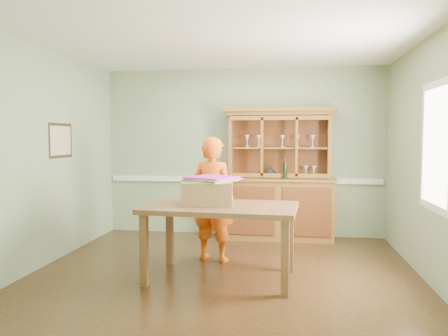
% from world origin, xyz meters
% --- Properties ---
extents(floor, '(4.50, 4.50, 0.00)m').
position_xyz_m(floor, '(0.00, 0.00, 0.00)').
color(floor, '#482D17').
rests_on(floor, ground).
extents(ceiling, '(4.50, 4.50, 0.00)m').
position_xyz_m(ceiling, '(0.00, 0.00, 2.70)').
color(ceiling, white).
rests_on(ceiling, wall_back).
extents(wall_back, '(4.50, 0.00, 4.50)m').
position_xyz_m(wall_back, '(0.00, 2.00, 1.35)').
color(wall_back, gray).
rests_on(wall_back, floor).
extents(wall_left, '(0.00, 4.00, 4.00)m').
position_xyz_m(wall_left, '(-2.25, 0.00, 1.35)').
color(wall_left, gray).
rests_on(wall_left, floor).
extents(wall_right, '(0.00, 4.00, 4.00)m').
position_xyz_m(wall_right, '(2.25, 0.00, 1.35)').
color(wall_right, gray).
rests_on(wall_right, floor).
extents(wall_front, '(4.50, 0.00, 4.50)m').
position_xyz_m(wall_front, '(0.00, -2.00, 1.35)').
color(wall_front, gray).
rests_on(wall_front, floor).
extents(chair_rail, '(4.41, 0.05, 0.08)m').
position_xyz_m(chair_rail, '(0.00, 1.98, 0.90)').
color(chair_rail, white).
rests_on(chair_rail, wall_back).
extents(framed_map, '(0.03, 0.60, 0.46)m').
position_xyz_m(framed_map, '(-2.23, 0.30, 1.55)').
color(framed_map, '#302113').
rests_on(framed_map, wall_left).
extents(window_panel, '(0.03, 0.96, 1.36)m').
position_xyz_m(window_panel, '(2.23, -0.30, 1.50)').
color(window_panel, white).
rests_on(window_panel, wall_right).
extents(china_hutch, '(1.74, 0.57, 2.05)m').
position_xyz_m(china_hutch, '(0.60, 1.77, 0.72)').
color(china_hutch, '#935F27').
rests_on(china_hutch, floor).
extents(dining_table, '(1.74, 1.11, 0.84)m').
position_xyz_m(dining_table, '(-0.01, -0.31, 0.74)').
color(dining_table, brown).
rests_on(dining_table, floor).
extents(cardboard_box, '(0.60, 0.51, 0.26)m').
position_xyz_m(cardboard_box, '(-0.17, -0.27, 0.97)').
color(cardboard_box, tan).
rests_on(cardboard_box, dining_table).
extents(kite_stack, '(0.64, 0.64, 0.05)m').
position_xyz_m(kite_stack, '(-0.12, -0.24, 1.12)').
color(kite_stack, '#CBFE20').
rests_on(kite_stack, cardboard_box).
extents(person, '(0.67, 0.54, 1.60)m').
position_xyz_m(person, '(-0.22, 0.41, 0.80)').
color(person, '#FF6010').
rests_on(person, floor).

